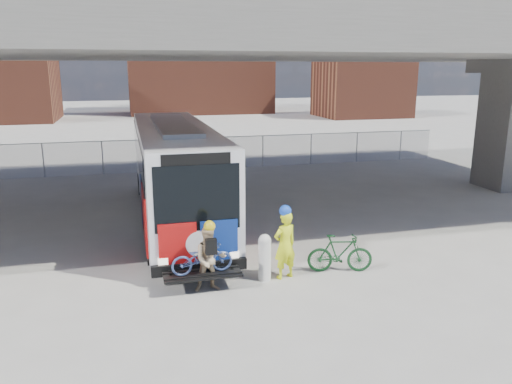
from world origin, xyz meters
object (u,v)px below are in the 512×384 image
object	(u,v)px
bus	(175,165)
bollard	(265,256)
bike_parked	(340,253)
cyclist_tan	(210,258)
cyclist_hivis	(285,243)

from	to	relation	value
bus	bollard	size ratio (longest dim) A/B	9.92
bollard	bike_parked	size ratio (longest dim) A/B	0.71
cyclist_tan	cyclist_hivis	bearing A→B (deg)	7.34
bollard	cyclist_tan	size ratio (longest dim) A/B	0.69
cyclist_hivis	cyclist_tan	distance (m)	2.12
bollard	cyclist_tan	xyz separation A→B (m)	(-1.53, -0.29, 0.19)
cyclist_hivis	cyclist_tan	size ratio (longest dim) A/B	1.10
bollard	bike_parked	bearing A→B (deg)	0.00
cyclist_hivis	bus	bearing A→B (deg)	-87.72
bus	cyclist_tan	size ratio (longest dim) A/B	6.84
bollard	cyclist_hivis	xyz separation A→B (m)	(0.57, 0.00, 0.30)
bus	bike_parked	bearing A→B (deg)	-58.17
cyclist_hivis	bike_parked	distance (m)	1.69
bus	bollard	bearing A→B (deg)	-74.68
bollard	bike_parked	xyz separation A→B (m)	(2.20, 0.00, -0.15)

